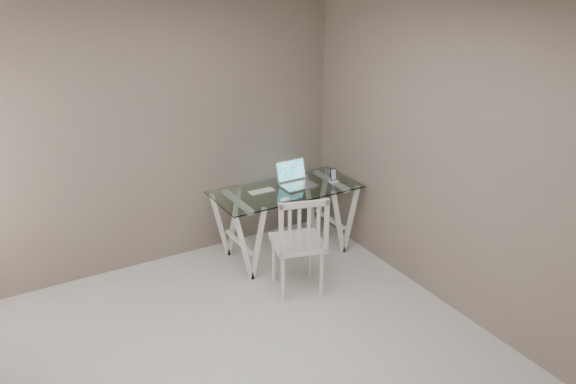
% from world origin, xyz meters
% --- Properties ---
extents(room, '(4.50, 4.52, 2.71)m').
position_xyz_m(room, '(-0.06, 0.02, 1.72)').
color(room, beige).
rests_on(room, ground).
extents(desk, '(1.50, 0.70, 0.75)m').
position_xyz_m(desk, '(1.20, 1.69, 0.38)').
color(desk, silver).
rests_on(desk, ground).
extents(chair, '(0.56, 0.56, 1.00)m').
position_xyz_m(chair, '(0.93, 0.96, 0.55)').
color(chair, silver).
rests_on(chair, ground).
extents(laptop, '(0.35, 0.31, 0.24)m').
position_xyz_m(laptop, '(1.34, 1.76, 0.80)').
color(laptop, silver).
rests_on(laptop, desk).
extents(keyboard, '(0.28, 0.12, 0.01)m').
position_xyz_m(keyboard, '(0.95, 1.75, 0.75)').
color(keyboard, silver).
rests_on(keyboard, desk).
extents(mouse, '(0.12, 0.07, 0.04)m').
position_xyz_m(mouse, '(1.03, 1.42, 0.76)').
color(mouse, white).
rests_on(mouse, desk).
extents(phone_dock, '(0.08, 0.08, 0.14)m').
position_xyz_m(phone_dock, '(1.73, 1.61, 0.79)').
color(phone_dock, white).
rests_on(phone_dock, desk).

